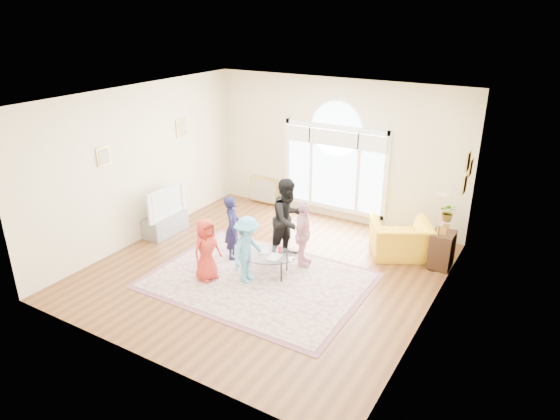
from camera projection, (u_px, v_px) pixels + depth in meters
The scene contains 18 objects.
ground at pixel (265, 270), 9.37m from camera, with size 6.00×6.00×0.00m, color #57301B.
room_shell at pixel (333, 154), 11.02m from camera, with size 6.00×6.00×6.00m.
area_rug at pixel (258, 280), 9.01m from camera, with size 3.60×2.60×0.02m, color #C2B096.
rug_border at pixel (258, 280), 9.01m from camera, with size 3.80×2.80×0.01m, color #7D4C56.
tv_console at pixel (166, 224), 10.83m from camera, with size 0.45×1.00×0.42m, color gray.
television at pixel (164, 201), 10.62m from camera, with size 0.18×1.15×0.66m.
coffee_table at pixel (265, 255), 9.07m from camera, with size 1.32×1.03×0.54m.
armchair at pixel (400, 239), 9.77m from camera, with size 1.11×0.97×0.72m, color yellow.
side_cabinet at pixel (442, 250), 9.38m from camera, with size 0.40×0.50×0.70m, color black.
floor_lamp at pixel (441, 206), 8.91m from camera, with size 0.30×0.30×1.51m.
plant_pedestal at pixel (445, 237), 9.88m from camera, with size 0.20×0.20×0.70m, color white.
potted_plant at pixel (448, 212), 9.68m from camera, with size 0.34×0.29×0.38m, color #33722D.
leaning_picture at pixel (264, 203), 12.56m from camera, with size 0.80×0.05×0.62m, color tan.
child_red at pixel (206, 250), 8.83m from camera, with size 0.57×0.37×1.16m, color red.
child_navy at pixel (233, 227), 9.59m from camera, with size 0.46×0.30×1.27m, color #17173A.
child_black at pixel (288, 219), 9.53m from camera, with size 0.78×0.61×1.61m, color black.
child_pink at pixel (303, 234), 9.29m from camera, with size 0.75×0.31×1.28m, color #E0A1AF.
child_blue at pixel (247, 250), 8.74m from camera, with size 0.80×0.46×1.24m, color #53A7CD.
Camera 1 is at (4.44, -6.94, 4.60)m, focal length 32.00 mm.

